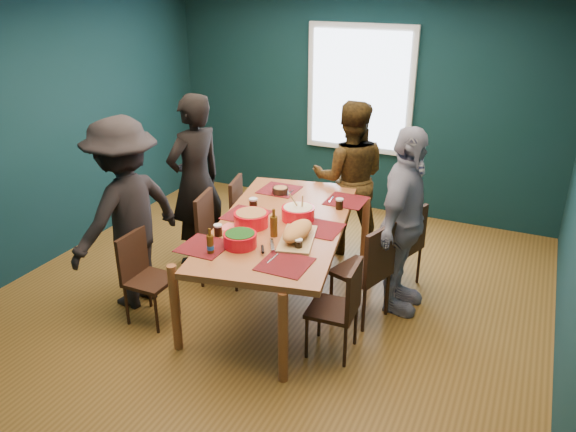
{
  "coord_description": "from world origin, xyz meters",
  "views": [
    {
      "loc": [
        2.08,
        -4.21,
        2.87
      ],
      "look_at": [
        0.19,
        -0.06,
        0.88
      ],
      "focal_mm": 35.0,
      "sensor_mm": 36.0,
      "label": 1
    }
  ],
  "objects_px": {
    "chair_left_mid": "(215,231)",
    "person_far_left": "(196,182)",
    "chair_right_mid": "(369,266)",
    "person_right": "(403,222)",
    "chair_left_far": "(245,212)",
    "cutting_board": "(297,233)",
    "bowl_salad": "(251,219)",
    "bowl_dumpling": "(298,213)",
    "person_near_left": "(126,214)",
    "chair_left_near": "(142,271)",
    "chair_right_near": "(342,303)",
    "bowl_herbs": "(240,239)",
    "dining_table": "(282,230)",
    "chair_right_far": "(405,241)",
    "person_back": "(350,178)"
  },
  "relations": [
    {
      "from": "dining_table",
      "to": "chair_right_far",
      "type": "distance_m",
      "value": 1.24
    },
    {
      "from": "person_near_left",
      "to": "bowl_herbs",
      "type": "xyz_separation_m",
      "value": [
        1.18,
        -0.04,
        0.01
      ]
    },
    {
      "from": "chair_right_near",
      "to": "person_near_left",
      "type": "distance_m",
      "value": 2.09
    },
    {
      "from": "chair_left_mid",
      "to": "person_right",
      "type": "height_order",
      "value": "person_right"
    },
    {
      "from": "chair_right_mid",
      "to": "person_back",
      "type": "distance_m",
      "value": 1.45
    },
    {
      "from": "chair_left_mid",
      "to": "cutting_board",
      "type": "distance_m",
      "value": 1.19
    },
    {
      "from": "chair_left_far",
      "to": "chair_right_far",
      "type": "distance_m",
      "value": 1.71
    },
    {
      "from": "bowl_dumpling",
      "to": "person_right",
      "type": "bearing_deg",
      "value": 16.74
    },
    {
      "from": "chair_left_far",
      "to": "cutting_board",
      "type": "height_order",
      "value": "cutting_board"
    },
    {
      "from": "dining_table",
      "to": "person_right",
      "type": "height_order",
      "value": "person_right"
    },
    {
      "from": "chair_right_mid",
      "to": "person_far_left",
      "type": "bearing_deg",
      "value": -171.1
    },
    {
      "from": "chair_left_mid",
      "to": "person_far_left",
      "type": "height_order",
      "value": "person_far_left"
    },
    {
      "from": "chair_left_near",
      "to": "chair_right_near",
      "type": "bearing_deg",
      "value": 7.54
    },
    {
      "from": "chair_left_mid",
      "to": "person_back",
      "type": "relative_size",
      "value": 0.55
    },
    {
      "from": "chair_right_mid",
      "to": "cutting_board",
      "type": "distance_m",
      "value": 0.73
    },
    {
      "from": "bowl_herbs",
      "to": "person_near_left",
      "type": "bearing_deg",
      "value": 178.08
    },
    {
      "from": "person_right",
      "to": "bowl_salad",
      "type": "relative_size",
      "value": 5.63
    },
    {
      "from": "chair_left_mid",
      "to": "person_near_left",
      "type": "bearing_deg",
      "value": -138.32
    },
    {
      "from": "person_back",
      "to": "person_right",
      "type": "bearing_deg",
      "value": 112.18
    },
    {
      "from": "chair_right_near",
      "to": "bowl_dumpling",
      "type": "distance_m",
      "value": 0.99
    },
    {
      "from": "chair_left_near",
      "to": "person_right",
      "type": "height_order",
      "value": "person_right"
    },
    {
      "from": "chair_left_near",
      "to": "bowl_herbs",
      "type": "xyz_separation_m",
      "value": [
        0.9,
        0.16,
        0.42
      ]
    },
    {
      "from": "chair_right_mid",
      "to": "chair_right_far",
      "type": "bearing_deg",
      "value": 97.22
    },
    {
      "from": "dining_table",
      "to": "chair_right_near",
      "type": "xyz_separation_m",
      "value": [
        0.76,
        -0.51,
        -0.27
      ]
    },
    {
      "from": "person_near_left",
      "to": "bowl_herbs",
      "type": "distance_m",
      "value": 1.18
    },
    {
      "from": "person_near_left",
      "to": "bowl_dumpling",
      "type": "xyz_separation_m",
      "value": [
        1.39,
        0.65,
        0.01
      ]
    },
    {
      "from": "chair_left_mid",
      "to": "bowl_dumpling",
      "type": "height_order",
      "value": "bowl_dumpling"
    },
    {
      "from": "chair_left_near",
      "to": "cutting_board",
      "type": "relative_size",
      "value": 1.2
    },
    {
      "from": "chair_left_far",
      "to": "person_near_left",
      "type": "xyz_separation_m",
      "value": [
        -0.52,
        -1.24,
        0.37
      ]
    },
    {
      "from": "chair_left_far",
      "to": "chair_left_mid",
      "type": "relative_size",
      "value": 0.96
    },
    {
      "from": "bowl_salad",
      "to": "chair_left_near",
      "type": "bearing_deg",
      "value": -144.86
    },
    {
      "from": "chair_left_far",
      "to": "chair_right_near",
      "type": "height_order",
      "value": "chair_left_far"
    },
    {
      "from": "chair_left_mid",
      "to": "person_far_left",
      "type": "relative_size",
      "value": 0.51
    },
    {
      "from": "dining_table",
      "to": "bowl_herbs",
      "type": "height_order",
      "value": "bowl_herbs"
    },
    {
      "from": "chair_right_mid",
      "to": "person_right",
      "type": "distance_m",
      "value": 0.49
    },
    {
      "from": "chair_left_mid",
      "to": "chair_left_near",
      "type": "xyz_separation_m",
      "value": [
        -0.22,
        -0.86,
        -0.06
      ]
    },
    {
      "from": "person_right",
      "to": "person_near_left",
      "type": "xyz_separation_m",
      "value": [
        -2.28,
        -0.91,
        0.03
      ]
    },
    {
      "from": "person_near_left",
      "to": "chair_left_mid",
      "type": "bearing_deg",
      "value": 154.44
    },
    {
      "from": "chair_right_near",
      "to": "bowl_salad",
      "type": "height_order",
      "value": "bowl_salad"
    },
    {
      "from": "person_near_left",
      "to": "bowl_herbs",
      "type": "bearing_deg",
      "value": 99.89
    },
    {
      "from": "chair_left_far",
      "to": "person_right",
      "type": "xyz_separation_m",
      "value": [
        1.77,
        -0.33,
        0.34
      ]
    },
    {
      "from": "bowl_salad",
      "to": "bowl_dumpling",
      "type": "xyz_separation_m",
      "value": [
        0.32,
        0.29,
        -0.0
      ]
    },
    {
      "from": "chair_left_near",
      "to": "bowl_herbs",
      "type": "height_order",
      "value": "bowl_herbs"
    },
    {
      "from": "chair_left_near",
      "to": "person_far_left",
      "type": "height_order",
      "value": "person_far_left"
    },
    {
      "from": "person_near_left",
      "to": "person_back",
      "type": "bearing_deg",
      "value": 153.65
    },
    {
      "from": "person_near_left",
      "to": "cutting_board",
      "type": "distance_m",
      "value": 1.58
    },
    {
      "from": "chair_left_near",
      "to": "chair_right_near",
      "type": "height_order",
      "value": "chair_right_near"
    },
    {
      "from": "chair_left_far",
      "to": "person_back",
      "type": "distance_m",
      "value": 1.18
    },
    {
      "from": "person_far_left",
      "to": "bowl_salad",
      "type": "distance_m",
      "value": 1.11
    },
    {
      "from": "bowl_salad",
      "to": "bowl_dumpling",
      "type": "height_order",
      "value": "bowl_dumpling"
    }
  ]
}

